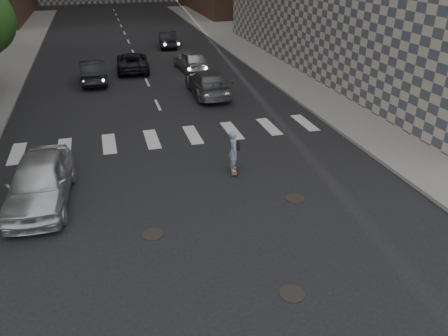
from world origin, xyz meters
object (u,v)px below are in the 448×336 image
object	(u,v)px
traffic_car_c	(132,62)
traffic_car_e	(168,39)
traffic_car_d	(191,60)
traffic_car_b	(208,83)
skateboarder	(234,151)
silver_sedan	(40,181)
traffic_car_a	(93,71)

from	to	relation	value
traffic_car_c	traffic_car_e	size ratio (longest dim) A/B	1.10
traffic_car_d	traffic_car_b	bearing A→B (deg)	81.30
skateboarder	traffic_car_b	bearing A→B (deg)	93.56
silver_sedan	traffic_car_a	distance (m)	15.86
traffic_car_d	traffic_car_e	bearing A→B (deg)	-94.64
skateboarder	traffic_car_a	bearing A→B (deg)	120.75
traffic_car_c	traffic_car_b	bearing A→B (deg)	121.67
traffic_car_e	silver_sedan	bearing A→B (deg)	77.26
skateboarder	traffic_car_b	size ratio (longest dim) A/B	0.35
traffic_car_e	skateboarder	bearing A→B (deg)	92.46
traffic_car_d	traffic_car_a	bearing A→B (deg)	4.71
traffic_car_b	traffic_car_c	xyz separation A→B (m)	(-3.93, 7.28, -0.08)
traffic_car_d	skateboarder	bearing A→B (deg)	77.61
silver_sedan	traffic_car_e	world-z (taller)	silver_sedan
traffic_car_b	traffic_car_d	distance (m)	6.21
silver_sedan	traffic_car_c	size ratio (longest dim) A/B	1.03
skateboarder	traffic_car_c	xyz separation A→B (m)	(-2.39, 17.77, -0.27)
traffic_car_d	traffic_car_e	xyz separation A→B (m)	(-0.25, 9.06, -0.03)
traffic_car_b	traffic_car_d	world-z (taller)	traffic_car_b
skateboarder	silver_sedan	size ratio (longest dim) A/B	0.36
silver_sedan	traffic_car_b	xyz separation A→B (m)	(8.80, 10.89, -0.09)
silver_sedan	skateboarder	bearing A→B (deg)	7.34
traffic_car_a	traffic_car_c	size ratio (longest dim) A/B	0.96
traffic_car_e	traffic_car_d	bearing A→B (deg)	97.49
skateboarder	traffic_car_b	world-z (taller)	skateboarder
skateboarder	traffic_car_d	xyz separation A→B (m)	(1.80, 16.70, -0.19)
traffic_car_b	traffic_car_e	xyz separation A→B (m)	(0.02, 15.26, -0.04)
traffic_car_b	traffic_car_c	world-z (taller)	traffic_car_b
traffic_car_a	traffic_car_d	size ratio (longest dim) A/B	1.06
silver_sedan	traffic_car_b	world-z (taller)	silver_sedan
traffic_car_c	traffic_car_d	size ratio (longest dim) A/B	1.10
traffic_car_a	traffic_car_d	world-z (taller)	traffic_car_a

